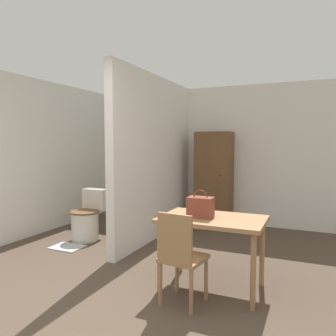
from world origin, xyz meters
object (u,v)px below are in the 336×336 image
at_px(dining_table, 212,227).
at_px(handbag, 200,207).
at_px(toilet, 88,219).
at_px(wooden_chair, 180,255).
at_px(wooden_cabinet, 214,179).

distance_m(dining_table, handbag, 0.23).
height_order(toilet, handbag, handbag).
distance_m(wooden_chair, wooden_cabinet, 3.07).
bearing_deg(toilet, wooden_cabinet, 46.95).
relative_size(dining_table, wooden_cabinet, 0.61).
bearing_deg(dining_table, wooden_cabinet, 105.63).
bearing_deg(wooden_chair, toilet, 153.51).
xyz_separation_m(wooden_chair, handbag, (0.05, 0.41, 0.37)).
bearing_deg(handbag, wooden_cabinet, 103.10).
height_order(dining_table, wooden_chair, wooden_chair).
distance_m(toilet, wooden_cabinet, 2.31).
relative_size(handbag, wooden_cabinet, 0.17).
bearing_deg(toilet, dining_table, -21.91).
distance_m(dining_table, wooden_chair, 0.51).
xyz_separation_m(dining_table, handbag, (-0.11, -0.05, 0.20)).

